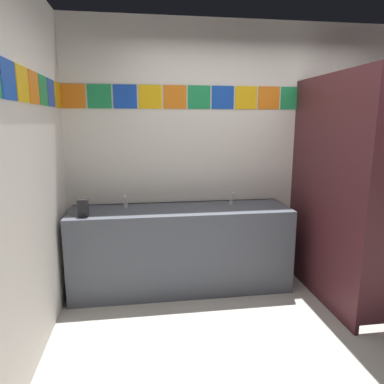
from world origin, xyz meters
TOP-DOWN VIEW (x-y plane):
  - ground_plane at (0.00, 0.00)m, footprint 8.18×8.18m
  - wall_back at (-0.00, 1.54)m, footprint 3.72×0.09m
  - wall_side at (-1.90, -0.00)m, footprint 0.09×3.00m
  - vanity_counter at (-0.72, 1.20)m, footprint 2.17×0.59m
  - faucet_left at (-1.27, 1.29)m, footprint 0.04×0.10m
  - faucet_right at (-0.18, 1.29)m, footprint 0.04×0.10m
  - soap_dispenser at (-1.63, 1.03)m, footprint 0.09×0.09m
  - stall_divider at (0.75, 0.58)m, footprint 0.92×1.34m
  - toilet at (1.06, 1.06)m, footprint 0.39×0.49m

SIDE VIEW (x-z plane):
  - ground_plane at x=0.00m, z-range 0.00..0.00m
  - toilet at x=1.06m, z-range -0.07..0.67m
  - vanity_counter at x=-0.72m, z-range 0.01..0.85m
  - faucet_left at x=-1.27m, z-range 0.82..0.96m
  - faucet_right at x=-0.18m, z-range 0.82..0.96m
  - soap_dispenser at x=-1.63m, z-range 0.84..1.00m
  - stall_divider at x=0.75m, z-range 0.00..2.10m
  - wall_side at x=-1.90m, z-range 0.00..2.70m
  - wall_back at x=0.00m, z-range 0.00..2.70m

